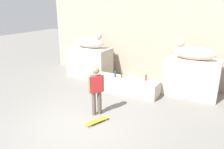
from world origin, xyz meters
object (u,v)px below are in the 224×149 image
bottle_red (146,78)px  bottle_blue (115,75)px  bottle_brown (122,75)px  statue_reclining_right (193,52)px  skater (96,89)px  statue_reclining_left (90,42)px  skateboard (97,121)px

bottle_red → bottle_blue: 1.32m
bottle_brown → bottle_blue: bottle_brown is taller
statue_reclining_right → bottle_brown: size_ratio=5.61×
skater → bottle_red: 2.56m
statue_reclining_left → statue_reclining_right: 4.89m
skateboard → bottle_blue: bearing=38.0°
statue_reclining_right → bottle_brown: 2.99m
statue_reclining_right → skater: (-2.41, -3.29, -0.85)m
skater → skateboard: bearing=-108.4°
bottle_blue → skater: bearing=-77.9°
skateboard → bottle_brown: bearing=32.4°
skateboard → bottle_brown: (-0.53, 2.78, 0.66)m
bottle_blue → statue_reclining_right: bearing=21.2°
bottle_red → skateboard: bearing=-100.2°
skateboard → bottle_brown: size_ratio=2.85×
skateboard → bottle_red: (0.52, 2.90, 0.66)m
statue_reclining_left → bottle_red: statue_reclining_left is taller
skateboard → bottle_blue: size_ratio=2.93×
bottle_red → bottle_blue: bottle_red is taller
statue_reclining_left → skater: 4.22m
skater → bottle_blue: size_ratio=5.98×
bottle_red → bottle_blue: (-1.30, -0.23, -0.00)m
statue_reclining_right → bottle_brown: bearing=21.3°
statue_reclining_right → skateboard: 4.64m
skateboard → bottle_red: bottle_red is taller
skater → bottle_brown: bearing=44.0°
statue_reclining_right → bottle_blue: statue_reclining_right is taller
statue_reclining_left → skateboard: (2.80, -3.78, -1.70)m
statue_reclining_left → bottle_blue: 2.53m
statue_reclining_left → skateboard: statue_reclining_left is taller
statue_reclining_right → bottle_red: statue_reclining_right is taller
statue_reclining_left → bottle_brown: (2.27, -0.99, -1.04)m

